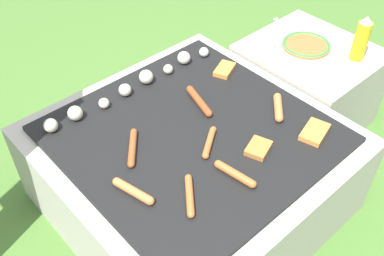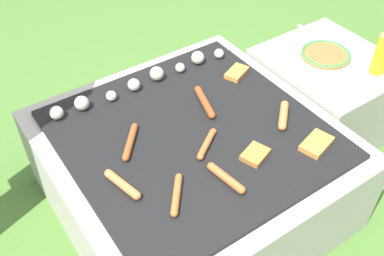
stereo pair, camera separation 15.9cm
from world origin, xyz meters
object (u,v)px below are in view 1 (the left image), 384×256
at_px(condiment_bottle, 361,39).
at_px(sausage_front_center, 190,195).
at_px(plate_colorful, 306,45).
at_px(fork_utensil, 285,27).

bearing_deg(condiment_bottle, sausage_front_center, -175.48).
xyz_separation_m(sausage_front_center, condiment_bottle, (1.05, 0.08, 0.08)).
bearing_deg(plate_colorful, sausage_front_center, -163.46).
bearing_deg(condiment_bottle, fork_utensil, 94.32).
bearing_deg(sausage_front_center, plate_colorful, 16.54).
bearing_deg(sausage_front_center, fork_utensil, 24.02).
relative_size(sausage_front_center, condiment_bottle, 0.67).
height_order(sausage_front_center, plate_colorful, sausage_front_center).
xyz_separation_m(plate_colorful, fork_utensil, (0.06, 0.17, -0.01)).
bearing_deg(plate_colorful, condiment_bottle, -67.23).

